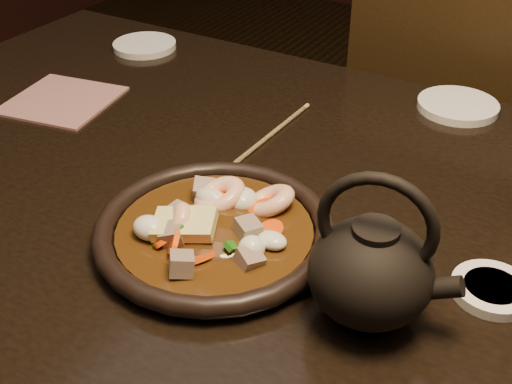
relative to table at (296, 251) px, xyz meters
The scene contains 10 objects.
table is the anchor object (origin of this frame).
chair 0.71m from the table, 86.54° to the left, with size 0.45×0.45×0.95m.
plate 0.16m from the table, 114.08° to the right, with size 0.29×0.29×0.03m.
stirfry 0.16m from the table, 115.67° to the right, with size 0.17×0.22×0.06m.
soy_dish 0.27m from the table, ahead, with size 0.09×0.09×0.01m, color silver.
saucer_left 0.62m from the table, 147.57° to the left, with size 0.13×0.13×0.01m, color silver.
saucer_right 0.40m from the table, 75.46° to the left, with size 0.13×0.13×0.01m, color silver.
chopsticks 0.20m from the table, 131.05° to the left, with size 0.01×0.25×0.01m.
napkin 0.50m from the table, behind, with size 0.17×0.17×0.00m, color #925F5A.
teapot 0.25m from the table, 42.65° to the right, with size 0.16×0.13×0.17m.
Camera 1 is at (0.30, -0.62, 1.24)m, focal length 45.00 mm.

